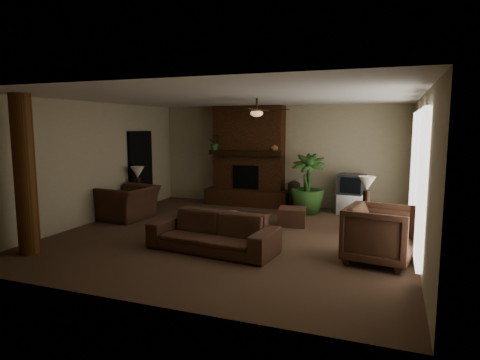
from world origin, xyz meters
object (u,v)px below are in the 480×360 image
at_px(ottoman, 292,217).
at_px(tv_stand, 350,203).
at_px(side_table_right, 368,219).
at_px(side_table_left, 138,202).
at_px(coffee_table, 238,217).
at_px(armchair_left, 129,197).
at_px(floor_plant, 307,197).
at_px(lamp_right, 367,186).
at_px(lamp_left, 138,174).
at_px(log_column, 25,175).
at_px(armchair_right, 379,232).
at_px(floor_vase, 294,193).
at_px(sofa, 213,226).

relative_size(ottoman, tv_stand, 0.71).
bearing_deg(side_table_right, side_table_left, -179.78).
xyz_separation_m(ottoman, tv_stand, (1.10, 1.86, 0.05)).
xyz_separation_m(coffee_table, side_table_right, (2.52, 1.14, -0.10)).
bearing_deg(armchair_left, side_table_right, 102.15).
height_order(floor_plant, lamp_right, lamp_right).
bearing_deg(lamp_left, floor_plant, 18.65).
relative_size(log_column, armchair_left, 2.29).
relative_size(armchair_right, lamp_left, 1.61).
bearing_deg(lamp_left, log_column, -86.85).
height_order(floor_vase, side_table_left, floor_vase).
distance_m(armchair_right, side_table_left, 6.36).
distance_m(ottoman, floor_plant, 1.42).
distance_m(log_column, floor_plant, 6.48).
xyz_separation_m(floor_vase, floor_plant, (0.47, -0.52, -0.00)).
xyz_separation_m(sofa, side_table_left, (-3.20, 2.33, -0.18)).
height_order(ottoman, floor_vase, floor_vase).
height_order(tv_stand, lamp_left, lamp_left).
height_order(armchair_left, tv_stand, armchair_left).
relative_size(coffee_table, tv_stand, 1.41).
height_order(ottoman, lamp_left, lamp_left).
xyz_separation_m(floor_plant, lamp_right, (1.54, -1.46, 0.57)).
bearing_deg(floor_vase, lamp_right, -44.48).
distance_m(side_table_left, lamp_left, 0.73).
bearing_deg(ottoman, lamp_left, -179.93).
height_order(armchair_right, ottoman, armchair_right).
height_order(armchair_right, floor_vase, armchair_right).
xyz_separation_m(side_table_left, lamp_left, (0.00, 0.02, 0.73)).
bearing_deg(side_table_right, floor_plant, 138.44).
relative_size(armchair_right, lamp_right, 1.61).
xyz_separation_m(sofa, floor_vase, (0.50, 4.28, -0.03)).
distance_m(coffee_table, lamp_right, 2.78).
xyz_separation_m(armchair_right, side_table_left, (-6.03, 1.98, -0.25)).
relative_size(side_table_left, lamp_right, 0.85).
bearing_deg(ottoman, side_table_right, -0.23).
xyz_separation_m(floor_plant, side_table_right, (1.59, -1.41, -0.16)).
xyz_separation_m(ottoman, lamp_right, (1.60, -0.06, 0.80)).
bearing_deg(lamp_right, side_table_left, 179.72).
bearing_deg(floor_plant, tv_stand, 23.70).
distance_m(floor_vase, side_table_right, 2.82).
bearing_deg(tv_stand, sofa, -135.71).
xyz_separation_m(tv_stand, floor_vase, (-1.51, 0.06, 0.18)).
height_order(coffee_table, tv_stand, tv_stand).
distance_m(armchair_left, side_table_right, 5.57).
height_order(floor_vase, side_table_right, floor_vase).
bearing_deg(armchair_left, side_table_left, -157.34).
height_order(log_column, floor_vase, log_column).
bearing_deg(armchair_right, log_column, 114.64).
bearing_deg(sofa, ottoman, 75.13).
height_order(coffee_table, floor_plant, floor_plant).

